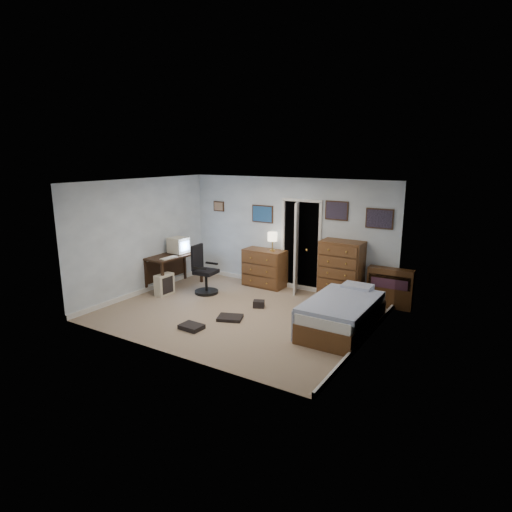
{
  "coord_description": "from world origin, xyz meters",
  "views": [
    {
      "loc": [
        4.39,
        -6.44,
        2.99
      ],
      "look_at": [
        0.21,
        0.3,
        1.1
      ],
      "focal_mm": 30.0,
      "sensor_mm": 36.0,
      "label": 1
    }
  ],
  "objects_px": {
    "office_chair": "(204,275)",
    "tall_dresser": "(341,271)",
    "low_dresser": "(265,268)",
    "bed": "(342,313)",
    "computer_desk": "(171,261)"
  },
  "relations": [
    {
      "from": "low_dresser",
      "to": "tall_dresser",
      "type": "distance_m",
      "value": 1.87
    },
    {
      "from": "computer_desk",
      "to": "tall_dresser",
      "type": "xyz_separation_m",
      "value": [
        3.69,
        1.12,
        0.04
      ]
    },
    {
      "from": "computer_desk",
      "to": "office_chair",
      "type": "height_order",
      "value": "office_chair"
    },
    {
      "from": "computer_desk",
      "to": "low_dresser",
      "type": "xyz_separation_m",
      "value": [
        1.83,
        1.14,
        -0.16
      ]
    },
    {
      "from": "low_dresser",
      "to": "bed",
      "type": "distance_m",
      "value": 2.87
    },
    {
      "from": "tall_dresser",
      "to": "bed",
      "type": "distance_m",
      "value": 1.62
    },
    {
      "from": "office_chair",
      "to": "low_dresser",
      "type": "height_order",
      "value": "office_chair"
    },
    {
      "from": "low_dresser",
      "to": "tall_dresser",
      "type": "relative_size",
      "value": 0.77
    },
    {
      "from": "computer_desk",
      "to": "bed",
      "type": "relative_size",
      "value": 0.7
    },
    {
      "from": "computer_desk",
      "to": "low_dresser",
      "type": "distance_m",
      "value": 2.16
    },
    {
      "from": "office_chair",
      "to": "tall_dresser",
      "type": "distance_m",
      "value": 2.97
    },
    {
      "from": "low_dresser",
      "to": "bed",
      "type": "xyz_separation_m",
      "value": [
        2.45,
        -1.49,
        -0.13
      ]
    },
    {
      "from": "tall_dresser",
      "to": "office_chair",
      "type": "bearing_deg",
      "value": -158.14
    },
    {
      "from": "office_chair",
      "to": "bed",
      "type": "xyz_separation_m",
      "value": [
        3.33,
        -0.35,
        -0.11
      ]
    },
    {
      "from": "office_chair",
      "to": "tall_dresser",
      "type": "bearing_deg",
      "value": 16.87
    }
  ]
}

